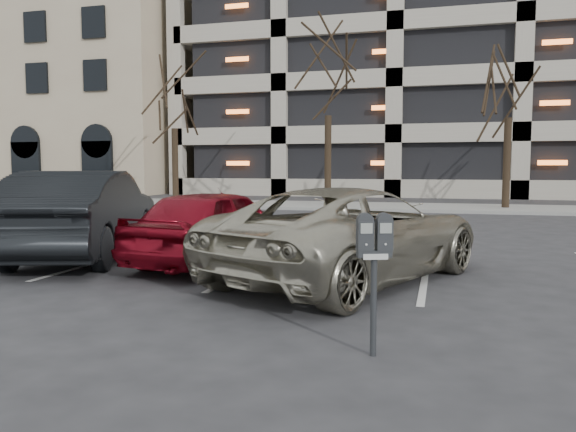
{
  "coord_description": "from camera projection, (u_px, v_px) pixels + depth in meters",
  "views": [
    {
      "loc": [
        1.62,
        -7.09,
        1.68
      ],
      "look_at": [
        -0.1,
        -0.83,
        1.11
      ],
      "focal_mm": 35.0,
      "sensor_mm": 36.0,
      "label": 1
    }
  ],
  "objects": [
    {
      "name": "parking_meter",
      "position": [
        374.0,
        249.0,
        4.92
      ],
      "size": [
        0.34,
        0.22,
        1.25
      ],
      "rotation": [
        0.0,
        0.0,
        0.36
      ],
      "color": "black",
      "rests_on": "ground"
    },
    {
      "name": "tree_c",
      "position": [
        510.0,
        60.0,
        21.2
      ],
      "size": [
        3.48,
        3.48,
        7.9
      ],
      "color": "black",
      "rests_on": "ground"
    },
    {
      "name": "suv_silver",
      "position": [
        352.0,
        234.0,
        8.32
      ],
      "size": [
        4.11,
        5.48,
        1.39
      ],
      "rotation": [
        0.0,
        0.0,
        2.72
      ],
      "color": "#AFAA95",
      "rests_on": "ground"
    },
    {
      "name": "stall_lines",
      "position": [
        264.0,
        261.0,
        9.97
      ],
      "size": [
        16.9,
        5.2,
        0.0
      ],
      "color": "silver",
      "rests_on": "ground"
    },
    {
      "name": "tree_a",
      "position": [
        174.0,
        82.0,
        24.92
      ],
      "size": [
        3.33,
        3.33,
        7.56
      ],
      "color": "black",
      "rests_on": "ground"
    },
    {
      "name": "office_building",
      "position": [
        43.0,
        91.0,
        42.87
      ],
      "size": [
        26.0,
        16.2,
        15.0
      ],
      "color": "tan",
      "rests_on": "ground"
    },
    {
      "name": "sidewalk",
      "position": [
        400.0,
        207.0,
        22.75
      ],
      "size": [
        80.0,
        4.0,
        0.12
      ],
      "primitive_type": "cube",
      "color": "gray",
      "rests_on": "ground"
    },
    {
      "name": "tree_b",
      "position": [
        329.0,
        59.0,
        23.02
      ],
      "size": [
        3.72,
        3.72,
        8.45
      ],
      "color": "black",
      "rests_on": "ground"
    },
    {
      "name": "ground",
      "position": [
        312.0,
        295.0,
        7.39
      ],
      "size": [
        140.0,
        140.0,
        0.0
      ],
      "primitive_type": "plane",
      "color": "#28282B",
      "rests_on": "ground"
    },
    {
      "name": "car_dark",
      "position": [
        84.0,
        214.0,
        10.39
      ],
      "size": [
        3.11,
        5.17,
        1.61
      ],
      "primitive_type": "imported",
      "rotation": [
        0.0,
        0.0,
        3.45
      ],
      "color": "black",
      "rests_on": "ground"
    },
    {
      "name": "car_red",
      "position": [
        217.0,
        226.0,
        9.72
      ],
      "size": [
        2.14,
        4.09,
        1.33
      ],
      "primitive_type": "imported",
      "rotation": [
        0.0,
        0.0,
        2.99
      ],
      "color": "maroon",
      "rests_on": "ground"
    }
  ]
}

